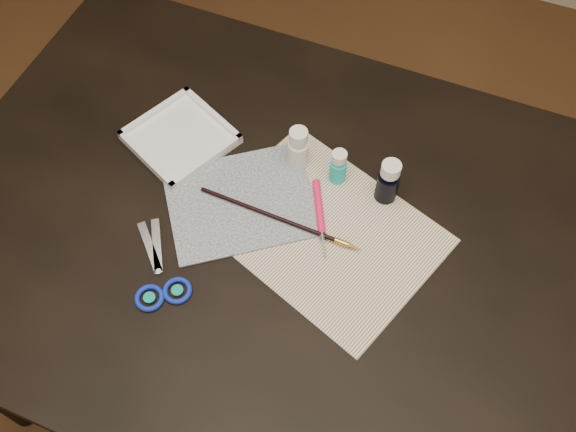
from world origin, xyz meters
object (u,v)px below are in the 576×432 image
at_px(canvas, 241,201).
at_px(paint_bottle_cyan, 338,166).
at_px(paper, 324,231).
at_px(palette_tray, 180,137).
at_px(paint_bottle_navy, 388,181).
at_px(scissors, 153,264).
at_px(paint_bottle_white, 298,148).

relative_size(canvas, paint_bottle_cyan, 3.42).
distance_m(canvas, paint_bottle_cyan, 0.19).
xyz_separation_m(paper, palette_tray, (-0.33, 0.08, 0.01)).
bearing_deg(paper, paint_bottle_cyan, 99.16).
bearing_deg(palette_tray, paint_bottle_navy, 3.89).
height_order(paint_bottle_cyan, scissors, paint_bottle_cyan).
xyz_separation_m(paper, paint_bottle_navy, (0.08, 0.11, 0.05)).
relative_size(paint_bottle_white, palette_tray, 0.55).
height_order(paint_bottle_navy, scissors, paint_bottle_navy).
relative_size(canvas, scissors, 1.35).
bearing_deg(canvas, palette_tray, 153.10).
xyz_separation_m(canvas, paint_bottle_navy, (0.24, 0.11, 0.04)).
xyz_separation_m(paint_bottle_white, paint_bottle_cyan, (0.08, -0.00, -0.01)).
bearing_deg(paint_bottle_navy, paint_bottle_white, 177.32).
relative_size(paper, paint_bottle_navy, 3.94).
distance_m(canvas, scissors, 0.19).
xyz_separation_m(paint_bottle_cyan, palette_tray, (-0.31, -0.03, -0.03)).
height_order(canvas, paint_bottle_white, paint_bottle_white).
relative_size(paint_bottle_cyan, palette_tray, 0.45).
relative_size(paint_bottle_white, scissors, 0.49).
bearing_deg(palette_tray, scissors, -72.78).
xyz_separation_m(paper, paint_bottle_white, (-0.10, 0.12, 0.05)).
height_order(paper, scissors, scissors).
xyz_separation_m(paint_bottle_white, scissors, (-0.15, -0.29, -0.04)).
xyz_separation_m(paint_bottle_cyan, paint_bottle_navy, (0.09, -0.00, 0.01)).
relative_size(paper, palette_tray, 2.23).
relative_size(paper, paint_bottle_white, 4.05).
xyz_separation_m(paper, canvas, (-0.16, -0.00, 0.00)).
bearing_deg(scissors, paint_bottle_white, -72.61).
xyz_separation_m(canvas, scissors, (-0.09, -0.17, 0.00)).
height_order(paper, palette_tray, palette_tray).
distance_m(paint_bottle_white, paint_bottle_navy, 0.17).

